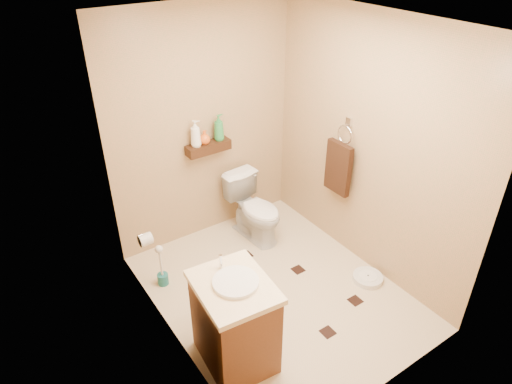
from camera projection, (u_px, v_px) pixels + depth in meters
ground at (276, 291)px, 4.25m from camera, size 2.50×2.50×0.00m
wall_back at (203, 128)px, 4.51m from camera, size 2.00×0.04×2.40m
wall_front at (403, 265)px, 2.75m from camera, size 2.00×0.04×2.40m
wall_left at (163, 220)px, 3.15m from camera, size 0.04×2.50×2.40m
wall_right at (368, 149)px, 4.11m from camera, size 0.04×2.50×2.40m
ceiling at (284, 22)px, 3.01m from camera, size 2.00×2.50×0.02m
wall_shelf at (208, 147)px, 4.55m from camera, size 0.46×0.14×0.10m
floor_accents at (278, 293)px, 4.23m from camera, size 1.25×1.35×0.01m
toilet at (255, 209)px, 4.82m from camera, size 0.44×0.71×0.69m
vanity at (235, 322)px, 3.42m from camera, size 0.57×0.67×0.89m
bathroom_scale at (368, 278)px, 4.37m from camera, size 0.37×0.37×0.06m
toilet_brush at (162, 271)px, 4.26m from camera, size 0.10×0.10×0.45m
towel_ring at (339, 165)px, 4.38m from camera, size 0.12×0.30×0.76m
toilet_paper at (145, 239)px, 3.95m from camera, size 0.12×0.11×0.12m
bottle_a at (195, 134)px, 4.39m from camera, size 0.14×0.14×0.27m
bottle_b at (197, 139)px, 4.42m from camera, size 0.09×0.08×0.15m
bottle_c at (205, 137)px, 4.47m from camera, size 0.15×0.15×0.14m
bottle_d at (219, 127)px, 4.52m from camera, size 0.11×0.11×0.27m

